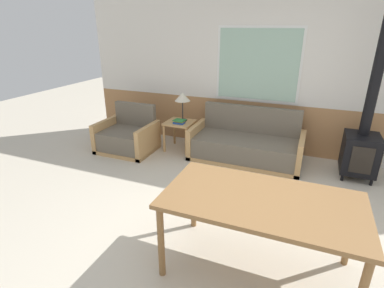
# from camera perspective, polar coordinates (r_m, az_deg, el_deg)

# --- Properties ---
(ground_plane) EXTENTS (16.00, 16.00, 0.00)m
(ground_plane) POSITION_cam_1_polar(r_m,az_deg,el_deg) (3.34, 8.77, -17.80)
(ground_plane) COLOR beige
(wall_back) EXTENTS (7.20, 0.09, 2.70)m
(wall_back) POSITION_cam_1_polar(r_m,az_deg,el_deg) (5.24, 16.55, 12.65)
(wall_back) COLOR #AD7A4C
(wall_back) RESTS_ON ground_plane
(couch) EXTENTS (1.80, 0.80, 0.84)m
(couch) POSITION_cam_1_polar(r_m,az_deg,el_deg) (5.04, 10.20, -0.29)
(couch) COLOR tan
(couch) RESTS_ON ground_plane
(armchair) EXTENTS (0.96, 0.76, 0.80)m
(armchair) POSITION_cam_1_polar(r_m,az_deg,el_deg) (5.45, -12.17, 1.21)
(armchair) COLOR tan
(armchair) RESTS_ON ground_plane
(side_table) EXTENTS (0.48, 0.48, 0.52)m
(side_table) POSITION_cam_1_polar(r_m,az_deg,el_deg) (5.32, -2.34, 3.27)
(side_table) COLOR tan
(side_table) RESTS_ON ground_plane
(table_lamp) EXTENTS (0.27, 0.27, 0.50)m
(table_lamp) POSITION_cam_1_polar(r_m,az_deg,el_deg) (5.25, -1.82, 8.76)
(table_lamp) COLOR #262628
(table_lamp) RESTS_ON side_table
(book_stack) EXTENTS (0.20, 0.18, 0.06)m
(book_stack) POSITION_cam_1_polar(r_m,az_deg,el_deg) (5.19, -2.45, 4.28)
(book_stack) COLOR #234799
(book_stack) RESTS_ON side_table
(dining_table) EXTENTS (1.66, 0.89, 0.76)m
(dining_table) POSITION_cam_1_polar(r_m,az_deg,el_deg) (2.66, 13.07, -11.48)
(dining_table) COLOR olive
(dining_table) RESTS_ON ground_plane
(wood_stove) EXTENTS (0.47, 0.53, 2.50)m
(wood_stove) POSITION_cam_1_polar(r_m,az_deg,el_deg) (4.90, 29.84, 1.23)
(wood_stove) COLOR black
(wood_stove) RESTS_ON ground_plane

